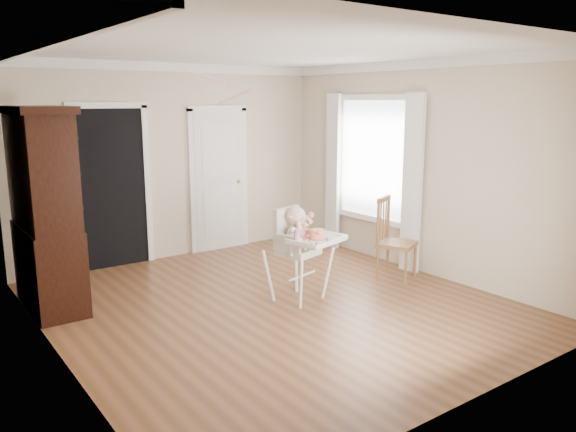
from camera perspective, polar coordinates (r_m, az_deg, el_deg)
floor at (r=6.23m, az=-1.27°, el=-9.01°), size 5.00×5.00×0.00m
ceiling at (r=5.85m, az=-1.39°, el=16.57°), size 5.00×5.00×0.00m
wall_back at (r=8.06m, az=-11.54°, el=5.38°), size 4.50×0.00×4.50m
wall_left at (r=4.99m, az=-23.11°, el=0.92°), size 0.00×5.00×5.00m
wall_right at (r=7.40m, az=13.21°, el=4.76°), size 0.00×5.00×5.00m
crown_molding at (r=5.85m, az=-1.39°, el=15.98°), size 4.50×5.00×0.12m
doorway at (r=7.75m, az=-17.47°, el=3.03°), size 1.06×0.05×2.22m
closet_door at (r=8.39m, az=-7.02°, el=3.53°), size 0.96×0.09×2.13m
window_right at (r=7.90m, az=8.46°, el=4.90°), size 0.13×1.84×2.30m
high_chair at (r=6.19m, az=1.12°, el=-2.78°), size 0.77×0.88×1.06m
baby at (r=6.17m, az=0.94°, el=-1.32°), size 0.35×0.26×0.48m
cake at (r=6.04m, az=3.02°, el=-1.85°), size 0.22×0.22×0.10m
sippy_cup at (r=5.88m, az=0.91°, el=-2.04°), size 0.07×0.07×0.16m
china_cabinet at (r=6.43m, az=-23.47°, el=0.61°), size 0.57×1.27×2.15m
dining_chair at (r=7.09m, az=10.77°, el=-2.56°), size 0.56×0.56×1.03m
streamer at (r=6.03m, az=-8.46°, el=13.84°), size 0.24×0.45×0.15m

